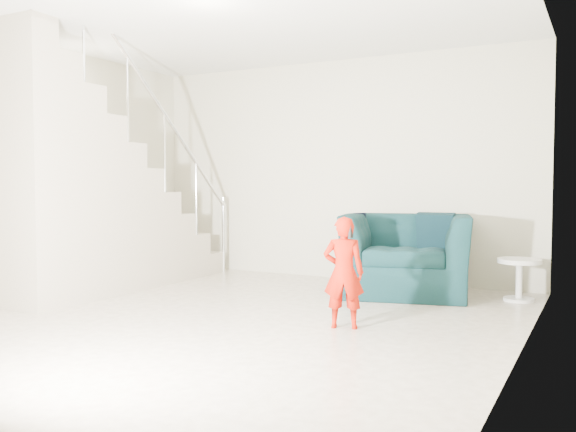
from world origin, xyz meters
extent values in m
plane|color=gray|center=(0.00, 0.00, 0.00)|extent=(5.50, 5.50, 0.00)
plane|color=silver|center=(0.00, 0.00, 2.70)|extent=(5.50, 5.50, 0.00)
plane|color=#BDB79A|center=(0.00, 2.75, 1.35)|extent=(5.00, 0.00, 5.00)
plane|color=#BDB79A|center=(-2.50, 0.00, 1.35)|extent=(0.00, 5.50, 5.50)
plane|color=#BDB79A|center=(2.50, 0.00, 1.35)|extent=(0.00, 5.50, 5.50)
imported|color=black|center=(1.13, 2.05, 0.43)|extent=(1.53, 1.41, 0.85)
imported|color=#9E1705|center=(1.13, 0.31, 0.46)|extent=(0.38, 0.31, 0.91)
cylinder|color=silver|center=(2.25, 2.19, 0.40)|extent=(0.43, 0.43, 0.04)
cylinder|color=silver|center=(2.25, 2.19, 0.19)|extent=(0.06, 0.06, 0.38)
cylinder|color=silver|center=(2.25, 2.19, 0.02)|extent=(0.30, 0.30, 0.03)
cube|color=#ADA089|center=(-2.00, 2.35, 0.14)|extent=(1.00, 0.30, 0.27)
cube|color=#ADA089|center=(-2.00, 2.05, 0.27)|extent=(1.00, 0.30, 0.54)
cube|color=#ADA089|center=(-2.00, 1.75, 0.41)|extent=(1.00, 0.30, 0.81)
cube|color=#ADA089|center=(-2.00, 1.45, 0.54)|extent=(1.00, 0.30, 1.08)
cube|color=#ADA089|center=(-2.00, 1.15, 0.68)|extent=(1.00, 0.30, 1.35)
cube|color=#ADA089|center=(-2.00, 0.85, 0.81)|extent=(1.00, 0.30, 1.62)
cube|color=#ADA089|center=(-2.00, 0.55, 0.95)|extent=(1.00, 0.30, 1.89)
cube|color=#ADA089|center=(-2.00, 0.25, 1.08)|extent=(1.00, 0.30, 2.16)
cube|color=#ADA089|center=(-2.00, -0.05, 1.22)|extent=(1.00, 0.30, 2.43)
cube|color=#ADA089|center=(-2.00, -0.35, 1.35)|extent=(1.00, 0.30, 2.70)
cylinder|color=silver|center=(-1.50, 1.00, 2.25)|extent=(0.04, 3.03, 2.73)
cylinder|color=silver|center=(-1.50, 2.50, 0.50)|extent=(0.04, 0.04, 1.00)
cube|color=black|center=(1.38, 2.29, 0.67)|extent=(0.41, 0.19, 0.40)
cube|color=black|center=(0.58, 1.94, 0.54)|extent=(0.06, 0.56, 0.63)
cube|color=black|center=(1.20, 0.28, 0.79)|extent=(0.02, 0.05, 0.10)
camera|label=1|loc=(3.00, -4.26, 1.17)|focal=38.00mm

